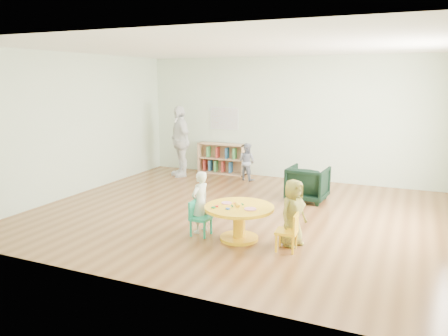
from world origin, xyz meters
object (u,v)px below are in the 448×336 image
object	(u,v)px
armchair	(308,184)
adult_caretaker	(180,141)
activity_table	(239,217)
kid_chair_left	(199,217)
kid_chair_right	(289,231)
child_right	(293,213)
toddler	(247,162)
child_left	(200,202)
bookshelf	(222,159)

from	to	relation	value
armchair	adult_caretaker	size ratio (longest dim) A/B	0.44
activity_table	kid_chair_left	world-z (taller)	activity_table
kid_chair_right	child_right	bearing A→B (deg)	-0.53
armchair	toddler	size ratio (longest dim) A/B	0.85
child_left	toddler	size ratio (longest dim) A/B	1.10
kid_chair_left	child_right	distance (m)	1.41
bookshelf	armchair	size ratio (longest dim) A/B	1.64
bookshelf	child_right	xyz separation A→B (m)	(2.86, -3.97, 0.11)
adult_caretaker	kid_chair_right	bearing A→B (deg)	-3.54
armchair	child_right	size ratio (longest dim) A/B	0.77
child_left	child_right	size ratio (longest dim) A/B	1.00
bookshelf	kid_chair_left	bearing A→B (deg)	-70.44
child_left	adult_caretaker	size ratio (longest dim) A/B	0.56
kid_chair_right	child_left	size ratio (longest dim) A/B	0.56
kid_chair_left	armchair	distance (m)	2.73
toddler	adult_caretaker	world-z (taller)	adult_caretaker
toddler	bookshelf	bearing A→B (deg)	-14.79
kid_chair_right	bookshelf	bearing A→B (deg)	30.59
child_right	adult_caretaker	bearing A→B (deg)	72.16
activity_table	child_right	bearing A→B (deg)	7.28
kid_chair_left	kid_chair_right	world-z (taller)	kid_chair_left
activity_table	child_left	distance (m)	0.67
bookshelf	child_right	bearing A→B (deg)	-54.22
kid_chair_right	child_right	world-z (taller)	child_right
kid_chair_right	child_right	xyz separation A→B (m)	(-0.01, 0.21, 0.19)
activity_table	toddler	world-z (taller)	toddler
armchair	child_right	world-z (taller)	child_right
toddler	kid_chair_right	bearing A→B (deg)	132.46
kid_chair_left	child_left	xyz separation A→B (m)	(-0.03, 0.12, 0.19)
kid_chair_right	child_left	world-z (taller)	child_left
child_left	child_right	distance (m)	1.42
toddler	child_right	bearing A→B (deg)	133.75
activity_table	bookshelf	xyz separation A→B (m)	(-2.09, 4.06, 0.02)
kid_chair_right	child_left	xyz separation A→B (m)	(-1.44, 0.17, 0.19)
adult_caretaker	child_right	bearing A→B (deg)	-1.85
activity_table	child_left	xyz separation A→B (m)	(-0.66, 0.06, 0.13)
armchair	bookshelf	bearing A→B (deg)	-29.34
armchair	adult_caretaker	bearing A→B (deg)	-12.64
activity_table	kid_chair_right	distance (m)	0.79
bookshelf	armchair	xyz separation A→B (m)	(2.52, -1.61, -0.03)
activity_table	armchair	bearing A→B (deg)	80.20
adult_caretaker	toddler	bearing A→B (deg)	47.83
kid_chair_right	adult_caretaker	distance (m)	5.11
child_left	adult_caretaker	world-z (taller)	adult_caretaker
armchair	adult_caretaker	distance (m)	3.48
bookshelf	armchair	distance (m)	2.99
activity_table	bookshelf	size ratio (longest dim) A/B	0.84
activity_table	child_right	distance (m)	0.78
kid_chair_left	kid_chair_right	xyz separation A→B (m)	(1.40, -0.05, -0.00)
bookshelf	child_left	distance (m)	4.26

